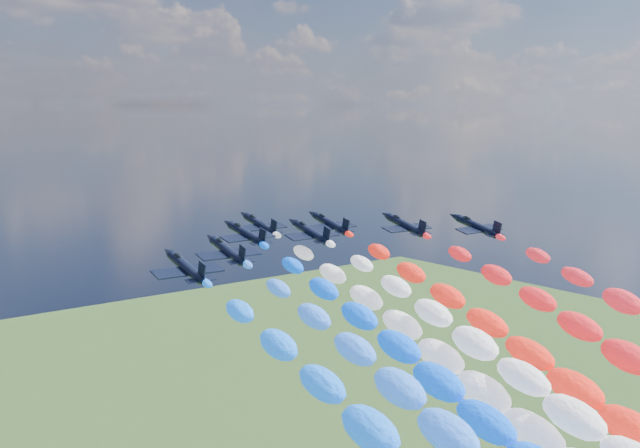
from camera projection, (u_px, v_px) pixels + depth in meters
jet_0 at (186, 267)px, 103.92m from camera, size 9.90×13.24×5.55m
jet_1 at (227, 251)px, 115.74m from camera, size 10.13×13.40×5.55m
jet_2 at (246, 234)px, 130.88m from camera, size 10.00×13.31×5.55m
jet_3 at (310, 232)px, 132.45m from camera, size 9.73×13.11×5.55m
jet_4 at (260, 224)px, 141.28m from camera, size 9.57×13.00×5.55m
trail_4 at (505, 426)px, 101.29m from camera, size 6.46×106.16×42.69m
jet_5 at (330, 223)px, 142.24m from camera, size 9.55×12.99×5.55m
trail_5 at (601, 423)px, 102.26m from camera, size 6.46×106.16×42.69m
jet_6 at (405, 225)px, 140.34m from camera, size 9.95×13.27×5.55m
jet_7 at (477, 226)px, 138.92m from camera, size 9.43×12.90×5.55m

